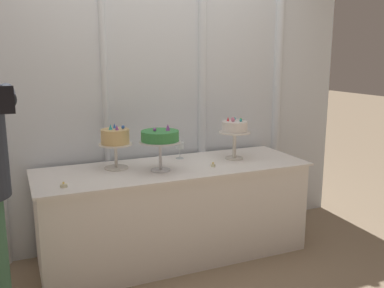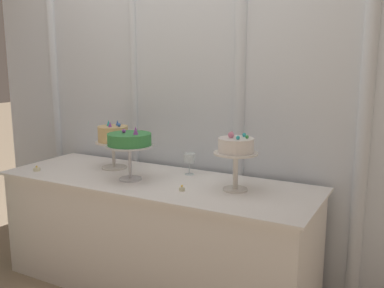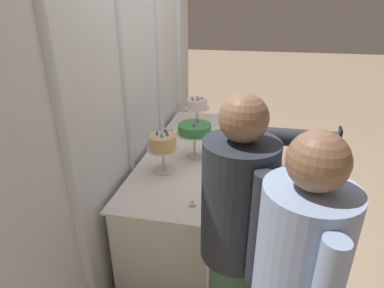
{
  "view_description": "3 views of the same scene",
  "coord_description": "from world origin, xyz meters",
  "px_view_note": "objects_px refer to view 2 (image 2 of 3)",
  "views": [
    {
      "loc": [
        -1.14,
        -2.9,
        1.6
      ],
      "look_at": [
        0.16,
        0.12,
        0.9
      ],
      "focal_mm": 39.87,
      "sensor_mm": 36.0,
      "label": 1
    },
    {
      "loc": [
        1.49,
        -2.15,
        1.5
      ],
      "look_at": [
        0.22,
        0.2,
        0.98
      ],
      "focal_mm": 40.13,
      "sensor_mm": 36.0,
      "label": 2
    },
    {
      "loc": [
        -2.59,
        -0.46,
        1.99
      ],
      "look_at": [
        -0.15,
        0.04,
        0.87
      ],
      "focal_mm": 29.87,
      "sensor_mm": 36.0,
      "label": 3
    }
  ],
  "objects_px": {
    "cake_display_leftmost": "(113,137)",
    "tealight_near_left": "(182,189)",
    "cake_table": "(156,233)",
    "wine_glass": "(189,159)",
    "cake_display_rightmost": "(236,150)",
    "tealight_far_left": "(37,169)",
    "cake_display_center": "(129,142)"
  },
  "relations": [
    {
      "from": "cake_display_rightmost",
      "to": "cake_display_leftmost",
      "type": "bearing_deg",
      "value": 174.97
    },
    {
      "from": "cake_display_rightmost",
      "to": "wine_glass",
      "type": "bearing_deg",
      "value": 155.54
    },
    {
      "from": "cake_display_rightmost",
      "to": "wine_glass",
      "type": "height_order",
      "value": "cake_display_rightmost"
    },
    {
      "from": "cake_display_rightmost",
      "to": "wine_glass",
      "type": "xyz_separation_m",
      "value": [
        -0.41,
        0.19,
        -0.14
      ]
    },
    {
      "from": "cake_table",
      "to": "wine_glass",
      "type": "height_order",
      "value": "wine_glass"
    },
    {
      "from": "tealight_near_left",
      "to": "tealight_far_left",
      "type": "bearing_deg",
      "value": -176.16
    },
    {
      "from": "cake_display_leftmost",
      "to": "tealight_near_left",
      "type": "relative_size",
      "value": 9.39
    },
    {
      "from": "wine_glass",
      "to": "tealight_near_left",
      "type": "distance_m",
      "value": 0.39
    },
    {
      "from": "cake_display_center",
      "to": "wine_glass",
      "type": "distance_m",
      "value": 0.43
    },
    {
      "from": "tealight_near_left",
      "to": "cake_display_rightmost",
      "type": "bearing_deg",
      "value": 30.09
    },
    {
      "from": "cake_display_leftmost",
      "to": "cake_display_rightmost",
      "type": "distance_m",
      "value": 0.98
    },
    {
      "from": "cake_display_leftmost",
      "to": "wine_glass",
      "type": "bearing_deg",
      "value": 10.36
    },
    {
      "from": "cake_display_leftmost",
      "to": "cake_display_center",
      "type": "height_order",
      "value": "cake_display_center"
    },
    {
      "from": "tealight_near_left",
      "to": "cake_display_leftmost",
      "type": "bearing_deg",
      "value": 160.76
    },
    {
      "from": "cake_display_center",
      "to": "tealight_far_left",
      "type": "height_order",
      "value": "cake_display_center"
    },
    {
      "from": "cake_display_center",
      "to": "wine_glass",
      "type": "bearing_deg",
      "value": 47.5
    },
    {
      "from": "cake_display_leftmost",
      "to": "cake_display_rightmost",
      "type": "xyz_separation_m",
      "value": [
        0.98,
        -0.09,
        0.02
      ]
    },
    {
      "from": "cake_display_center",
      "to": "cake_display_leftmost",
      "type": "bearing_deg",
      "value": 146.0
    },
    {
      "from": "cake_table",
      "to": "tealight_far_left",
      "type": "distance_m",
      "value": 0.96
    },
    {
      "from": "cake_display_rightmost",
      "to": "wine_glass",
      "type": "relative_size",
      "value": 2.43
    },
    {
      "from": "cake_display_leftmost",
      "to": "tealight_far_left",
      "type": "bearing_deg",
      "value": -143.18
    },
    {
      "from": "wine_glass",
      "to": "cake_display_rightmost",
      "type": "bearing_deg",
      "value": -24.46
    },
    {
      "from": "cake_display_rightmost",
      "to": "tealight_near_left",
      "type": "height_order",
      "value": "cake_display_rightmost"
    },
    {
      "from": "cake_display_leftmost",
      "to": "cake_display_rightmost",
      "type": "bearing_deg",
      "value": -5.03
    },
    {
      "from": "cake_display_leftmost",
      "to": "wine_glass",
      "type": "distance_m",
      "value": 0.58
    },
    {
      "from": "cake_table",
      "to": "cake_display_leftmost",
      "type": "height_order",
      "value": "cake_display_leftmost"
    },
    {
      "from": "cake_display_leftmost",
      "to": "tealight_near_left",
      "type": "bearing_deg",
      "value": -19.24
    },
    {
      "from": "cake_display_center",
      "to": "tealight_near_left",
      "type": "xyz_separation_m",
      "value": [
        0.41,
        -0.05,
        -0.24
      ]
    },
    {
      "from": "cake_display_leftmost",
      "to": "tealight_far_left",
      "type": "distance_m",
      "value": 0.58
    },
    {
      "from": "cake_table",
      "to": "wine_glass",
      "type": "relative_size",
      "value": 14.58
    },
    {
      "from": "cake_table",
      "to": "tealight_far_left",
      "type": "bearing_deg",
      "value": -166.49
    },
    {
      "from": "cake_display_leftmost",
      "to": "cake_display_center",
      "type": "xyz_separation_m",
      "value": [
        0.29,
        -0.19,
        0.02
      ]
    }
  ]
}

